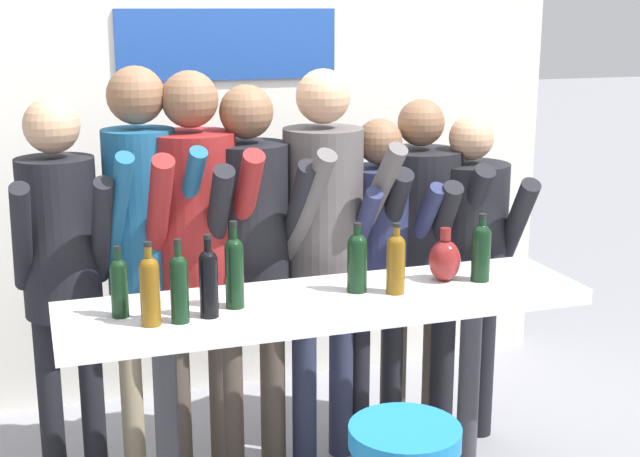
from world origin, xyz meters
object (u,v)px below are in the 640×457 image
(wine_bottle_4, at_px, (179,285))
(wine_bottle_6, at_px, (234,269))
(wine_bottle_0, at_px, (150,287))
(person_left, at_px, (143,227))
(wine_bottle_7, at_px, (119,285))
(person_center_left, at_px, (195,234))
(decorative_vase, at_px, (445,260))
(person_far_left, at_px, (61,254))
(wine_bottle_1, at_px, (481,250))
(wine_bottle_2, at_px, (209,280))
(person_center, at_px, (249,239))
(wine_bottle_3, at_px, (396,261))
(person_right, at_px, (379,248))
(person_far_right, at_px, (419,236))
(person_rightmost, at_px, (468,245))
(tasting_table, at_px, (326,340))
(person_center_right, at_px, (324,225))
(wine_bottle_5, at_px, (357,260))

(wine_bottle_4, height_order, wine_bottle_6, wine_bottle_6)
(wine_bottle_0, relative_size, wine_bottle_4, 0.99)
(person_left, distance_m, wine_bottle_7, 0.61)
(person_center_left, xyz_separation_m, decorative_vase, (0.92, -0.51, -0.06))
(person_far_left, height_order, wine_bottle_1, person_far_left)
(person_left, relative_size, wine_bottle_2, 6.03)
(person_center, distance_m, wine_bottle_3, 0.73)
(wine_bottle_4, relative_size, wine_bottle_7, 1.16)
(person_center_left, height_order, person_right, person_center_left)
(person_center_left, bearing_deg, wine_bottle_6, -87.48)
(person_far_right, bearing_deg, wine_bottle_4, -145.87)
(person_far_right, height_order, person_rightmost, person_far_right)
(tasting_table, xyz_separation_m, wine_bottle_3, (0.27, -0.05, 0.31))
(person_left, distance_m, wine_bottle_4, 0.71)
(person_center, height_order, person_center_right, person_center_right)
(person_left, distance_m, person_far_right, 1.29)
(wine_bottle_4, distance_m, wine_bottle_6, 0.24)
(wine_bottle_5, distance_m, wine_bottle_7, 0.91)
(tasting_table, bearing_deg, wine_bottle_6, -176.99)
(person_center_right, bearing_deg, wine_bottle_1, -57.69)
(person_far_left, height_order, wine_bottle_6, person_far_left)
(person_left, xyz_separation_m, wine_bottle_1, (1.28, -0.60, -0.05))
(decorative_vase, bearing_deg, wine_bottle_0, -172.88)
(tasting_table, height_order, person_rightmost, person_rightmost)
(person_far_left, height_order, person_center_right, person_center_right)
(person_far_left, relative_size, person_left, 0.94)
(person_center_left, xyz_separation_m, wine_bottle_0, (-0.28, -0.66, -0.01))
(wine_bottle_2, xyz_separation_m, wine_bottle_3, (0.74, 0.04, -0.01))
(wine_bottle_7, bearing_deg, person_left, 74.28)
(person_center_right, distance_m, wine_bottle_0, 1.06)
(tasting_table, bearing_deg, wine_bottle_4, -168.88)
(person_center, distance_m, wine_bottle_1, 0.99)
(wine_bottle_1, xyz_separation_m, wine_bottle_5, (-0.53, 0.02, -0.00))
(tasting_table, xyz_separation_m, person_center, (-0.17, 0.54, 0.29))
(person_rightmost, bearing_deg, wine_bottle_1, -104.66)
(person_far_right, xyz_separation_m, wine_bottle_4, (-1.25, -0.72, 0.10))
(wine_bottle_1, relative_size, wine_bottle_4, 0.92)
(person_rightmost, distance_m, wine_bottle_5, 0.92)
(person_center, xyz_separation_m, decorative_vase, (0.69, -0.50, -0.02))
(person_center, distance_m, person_rightmost, 1.06)
(decorative_vase, bearing_deg, wine_bottle_2, -172.59)
(person_right, xyz_separation_m, wine_bottle_4, (-1.04, -0.69, 0.13))
(person_left, bearing_deg, person_center_left, -18.92)
(wine_bottle_7, distance_m, decorative_vase, 1.30)
(person_far_left, distance_m, wine_bottle_3, 1.37)
(wine_bottle_2, xyz_separation_m, decorative_vase, (1.00, 0.13, -0.05))
(person_far_left, xyz_separation_m, person_rightmost, (1.84, -0.05, -0.11))
(person_center, bearing_deg, wine_bottle_0, -128.62)
(person_center_left, height_order, person_center_right, person_center_left)
(person_center_left, distance_m, person_center, 0.24)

